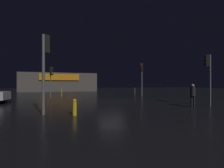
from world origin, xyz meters
name	(u,v)px	position (x,y,z in m)	size (l,w,h in m)	color
ground_plane	(111,101)	(0.00, 0.00, 0.00)	(120.00, 120.00, 0.00)	black
store_building	(60,82)	(-4.72, 26.43, 2.11)	(16.71, 8.29, 4.21)	#4C4742
traffic_signal_main	(51,74)	(-5.75, 4.88, 2.81)	(0.43, 0.41, 3.64)	#595B60
traffic_signal_opposite	(45,59)	(-5.66, -5.84, 3.00)	(0.42, 0.42, 4.30)	#595B60
traffic_signal_cross_left	(208,67)	(5.78, -5.86, 2.94)	(0.42, 0.42, 3.86)	#595B60
traffic_signal_cross_right	(142,73)	(5.90, 4.82, 3.20)	(0.43, 0.41, 4.53)	#595B60
pedestrian	(193,94)	(4.14, -6.05, 0.96)	(0.48, 0.48, 1.66)	black
fire_hydrant	(75,107)	(-4.16, -6.60, 0.43)	(0.22, 0.22, 0.87)	gold
bollard_kerb_a	(135,91)	(6.13, 7.41, 0.55)	(0.11, 0.11, 1.10)	#595B60
bollard_kerb_b	(62,92)	(-4.56, 7.68, 0.58)	(0.10, 0.10, 1.16)	gold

